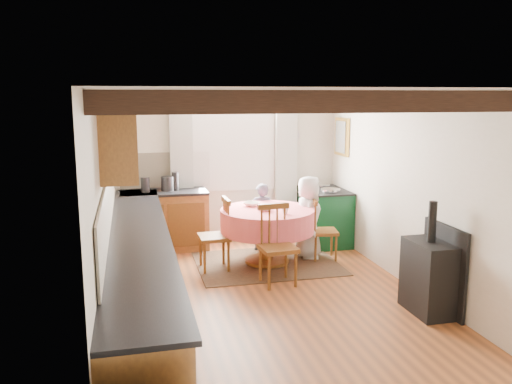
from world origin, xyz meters
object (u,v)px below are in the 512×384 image
object	(u,v)px
dining_table	(267,237)
cast_iron_stove	(430,258)
cup	(285,211)
aga_range	(325,216)
chair_near	(278,245)
chair_left	(214,234)
child_far	(261,217)
chair_right	(324,229)
child_right	(308,217)

from	to	relation	value
dining_table	cast_iron_stove	distance (m)	2.43
dining_table	cup	xyz separation A→B (m)	(0.16, -0.33, 0.44)
dining_table	aga_range	xyz separation A→B (m)	(1.17, 0.83, 0.05)
chair_near	chair_left	distance (m)	1.02
chair_left	dining_table	bearing A→B (deg)	93.26
chair_near	cup	world-z (taller)	chair_near
chair_near	child_far	world-z (taller)	child_far
chair_right	aga_range	bearing A→B (deg)	-11.26
chair_near	cast_iron_stove	size ratio (longest dim) A/B	0.81
dining_table	chair_right	world-z (taller)	chair_right
chair_left	cast_iron_stove	size ratio (longest dim) A/B	0.80
dining_table	cast_iron_stove	xyz separation A→B (m)	(1.28, -2.05, 0.23)
aga_range	child_right	xyz separation A→B (m)	(-0.51, -0.66, 0.16)
chair_near	aga_range	world-z (taller)	chair_near
chair_left	cast_iron_stove	xyz separation A→B (m)	(2.05, -1.99, 0.13)
chair_right	child_right	size ratio (longest dim) A/B	0.74
aga_range	child_right	world-z (taller)	child_right
dining_table	cup	bearing A→B (deg)	-63.80
dining_table	chair_left	size ratio (longest dim) A/B	1.32
cast_iron_stove	cup	world-z (taller)	cast_iron_stove
child_far	cup	bearing A→B (deg)	94.99
child_right	aga_range	bearing A→B (deg)	-19.75
dining_table	chair_near	size ratio (longest dim) A/B	1.30
chair_right	child_right	bearing A→B (deg)	64.66
chair_right	child_far	world-z (taller)	child_far
chair_left	child_right	distance (m)	1.45
cast_iron_stove	child_far	xyz separation A→B (m)	(-1.19, 2.73, -0.10)
chair_near	cup	xyz separation A→B (m)	(0.24, 0.49, 0.33)
cup	child_right	bearing A→B (deg)	44.31
child_right	chair_right	bearing A→B (deg)	-107.79
dining_table	child_right	world-z (taller)	child_right
chair_left	aga_range	size ratio (longest dim) A/B	1.02
chair_left	aga_range	world-z (taller)	chair_left
aga_range	cup	distance (m)	1.58
chair_left	cast_iron_stove	distance (m)	2.85
chair_right	cup	bearing A→B (deg)	126.98
cast_iron_stove	child_far	size ratio (longest dim) A/B	1.20
cup	child_far	bearing A→B (deg)	94.12
aga_range	chair_right	bearing A→B (deg)	-111.38
dining_table	aga_range	distance (m)	1.44
chair_near	chair_right	bearing A→B (deg)	37.23
dining_table	cast_iron_stove	world-z (taller)	cast_iron_stove
chair_left	chair_right	xyz separation A→B (m)	(1.62, 0.08, -0.05)
dining_table	cup	world-z (taller)	cup
aga_range	chair_near	bearing A→B (deg)	-127.18
child_right	cup	size ratio (longest dim) A/B	13.41
cast_iron_stove	child_far	distance (m)	2.98
chair_near	cast_iron_stove	distance (m)	1.83
aga_range	child_right	bearing A→B (deg)	-127.42
chair_left	child_right	bearing A→B (deg)	97.51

